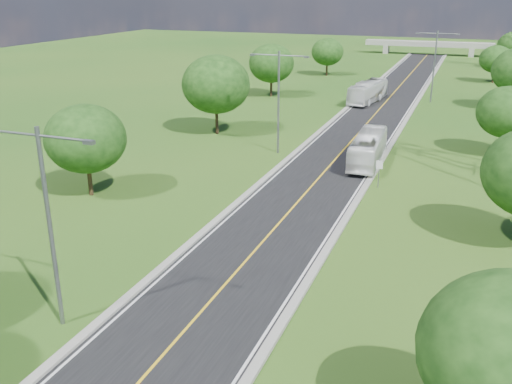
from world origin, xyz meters
TOP-DOWN VIEW (x-y plane):
  - ground at (0.00, 60.00)m, footprint 260.00×260.00m
  - road at (0.00, 66.00)m, footprint 8.00×150.00m
  - curb_left at (-4.25, 66.00)m, footprint 0.50×150.00m
  - curb_right at (4.25, 66.00)m, footprint 0.50×150.00m
  - speed_limit_sign at (5.20, 37.98)m, footprint 0.55×0.09m
  - overpass at (0.00, 140.00)m, footprint 30.00×3.00m
  - streetlight_near_left at (-6.00, 12.00)m, footprint 5.90×0.25m
  - streetlight_mid_left at (-6.00, 45.00)m, footprint 5.90×0.25m
  - streetlight_far_right at (6.00, 78.00)m, footprint 5.90×0.25m
  - tree_lb at (-16.00, 28.00)m, footprint 6.30×6.30m
  - tree_lc at (-15.00, 50.00)m, footprint 7.56×7.56m
  - tree_ld at (-17.00, 74.00)m, footprint 6.72×6.72m
  - tree_le at (-14.50, 98.00)m, footprint 5.88×5.88m
  - tree_rc at (15.00, 52.00)m, footprint 5.88×5.88m
  - tree_re at (14.50, 100.00)m, footprint 5.46×5.46m
  - bus_outbound at (3.09, 44.48)m, footprint 2.83×10.28m
  - bus_inbound at (-2.47, 74.42)m, footprint 4.02×10.99m

SIDE VIEW (x-z plane):
  - ground at x=0.00m, z-range 0.00..0.00m
  - road at x=0.00m, z-range 0.00..0.06m
  - curb_left at x=-4.25m, z-range 0.00..0.22m
  - curb_right at x=4.25m, z-range 0.00..0.22m
  - bus_outbound at x=3.09m, z-range 0.06..2.90m
  - bus_inbound at x=-2.47m, z-range 0.06..3.05m
  - speed_limit_sign at x=5.20m, z-range 0.40..2.80m
  - overpass at x=0.00m, z-range 0.81..4.01m
  - tree_re at x=14.50m, z-range 0.85..7.20m
  - tree_le at x=-14.50m, z-range 0.91..7.75m
  - tree_rc at x=15.00m, z-range 0.91..7.75m
  - tree_lb at x=-16.00m, z-range 0.98..8.31m
  - tree_ld at x=-17.00m, z-range 1.05..8.86m
  - tree_lc at x=-15.00m, z-range 1.18..9.97m
  - streetlight_near_left at x=-6.00m, z-range 0.94..10.94m
  - streetlight_mid_left at x=-6.00m, z-range 0.94..10.94m
  - streetlight_far_right at x=6.00m, z-range 0.94..10.94m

